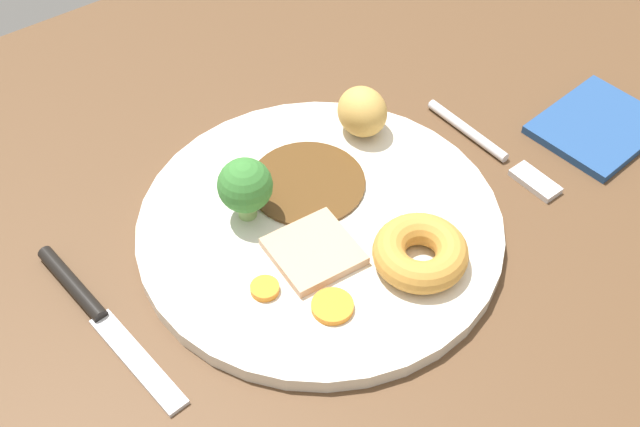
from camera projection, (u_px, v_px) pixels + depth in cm
name	position (u px, v px, depth cm)	size (l,w,h in cm)	color
dining_table	(361.00, 232.00, 71.72)	(120.00, 84.00, 3.60)	brown
dinner_plate	(320.00, 227.00, 68.80)	(29.86, 29.86, 1.40)	silver
gravy_pool	(307.00, 183.00, 71.02)	(9.85, 9.85, 0.30)	#563819
meat_slice_main	(314.00, 251.00, 65.69)	(6.28, 6.33, 0.80)	tan
yorkshire_pudding	(417.00, 255.00, 64.32)	(7.44, 7.44, 2.56)	#C68938
roast_potato_left	(362.00, 112.00, 73.94)	(4.73, 4.22, 4.48)	tan
carrot_coin_front	(265.00, 288.00, 63.39)	(2.23, 2.23, 0.58)	orange
carrot_coin_back	(332.00, 306.00, 62.31)	(3.19, 3.19, 0.54)	orange
broccoli_floret	(245.00, 186.00, 66.32)	(4.46, 4.46, 5.69)	#8CB766
fork	(494.00, 151.00, 75.31)	(2.27, 15.31, 0.90)	silver
knife	(95.00, 311.00, 63.52)	(3.40, 18.55, 1.20)	black
folded_napkin	(598.00, 126.00, 77.46)	(11.00, 9.00, 0.80)	navy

